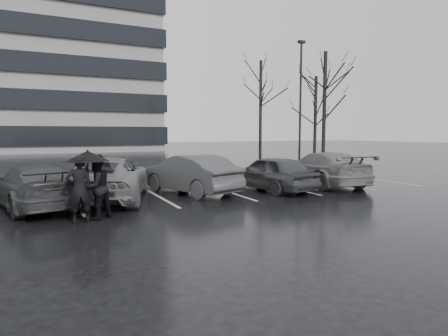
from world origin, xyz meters
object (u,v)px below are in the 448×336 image
pedestrian_left (79,189)px  pedestrian_right (96,187)px  car_east (322,169)px  tree_east (324,109)px  tree_north (260,111)px  car_west_a (189,174)px  lamp_post (300,111)px  tree_ne (315,119)px  car_west_c (35,186)px  car_main (271,173)px  car_west_b (108,178)px

pedestrian_left → pedestrian_right: size_ratio=1.01×
car_east → tree_east: 10.79m
tree_east → tree_north: bearing=98.1°
car_west_a → lamp_post: 11.84m
car_east → tree_ne: (9.20, 11.80, 2.75)m
tree_ne → tree_north: 4.67m
pedestrian_right → tree_north: 23.66m
car_west_c → lamp_post: 16.81m
car_east → tree_ne: 15.22m
car_main → car_east: car_east is taller
car_west_a → car_west_c: bearing=-12.0°
car_east → lamp_post: (3.59, 6.45, 2.97)m
tree_north → car_west_b: bearing=-136.1°
car_main → car_east: (2.95, 0.30, 0.03)m
car_west_b → tree_east: tree_east is taller
car_main → tree_ne: tree_ne is taller
lamp_post → pedestrian_left: bearing=-146.6°
car_main → pedestrian_right: size_ratio=2.38×
car_main → tree_north: bearing=-129.8°
car_west_c → tree_east: bearing=-170.8°
car_west_a → tree_east: (12.89, 7.32, 3.25)m
car_main → tree_east: (9.65, 8.11, 3.28)m
pedestrian_right → tree_east: (16.71, 10.37, 3.12)m
car_main → car_west_c: (-8.62, 0.15, -0.03)m
tree_east → pedestrian_left: bearing=-148.2°
car_west_a → tree_north: bearing=-148.4°
car_west_b → pedestrian_right: size_ratio=3.06×
car_east → car_main: bearing=13.2°
car_west_c → tree_east: 20.20m
car_west_c → pedestrian_left: (1.10, -2.67, 0.21)m
car_main → tree_ne: size_ratio=0.60×
pedestrian_left → tree_north: bearing=-134.5°
pedestrian_left → car_west_c: bearing=-69.6°
pedestrian_right → tree_ne: (19.21, 14.37, 2.62)m
car_west_c → car_main: bearing=164.7°
car_main → pedestrian_right: (-7.06, -2.26, 0.17)m
pedestrian_left → lamp_post: (14.06, 9.28, 2.82)m
car_west_a → tree_north: tree_north is taller
car_west_b → lamp_post: size_ratio=0.67×
car_west_a → tree_east: 15.18m
car_west_b → tree_north: size_ratio=0.64×
tree_ne → car_west_c: bearing=-150.1°
tree_east → car_west_a: bearing=-150.4°
car_west_a → car_west_b: size_ratio=0.84×
car_main → car_east: bearing=175.9°
pedestrian_right → tree_north: (15.71, 17.37, 3.37)m
car_main → tree_east: tree_east is taller
car_west_b → pedestrian_left: size_ratio=3.04×
car_east → pedestrian_left: (-10.46, -2.83, 0.14)m
car_east → tree_east: bearing=-123.4°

